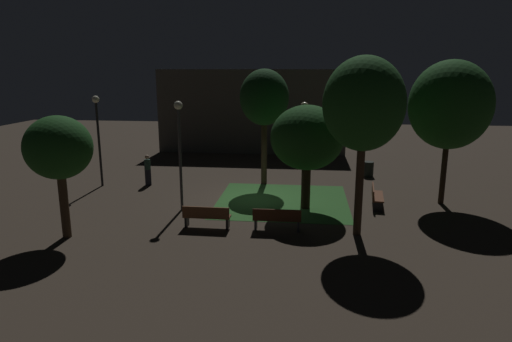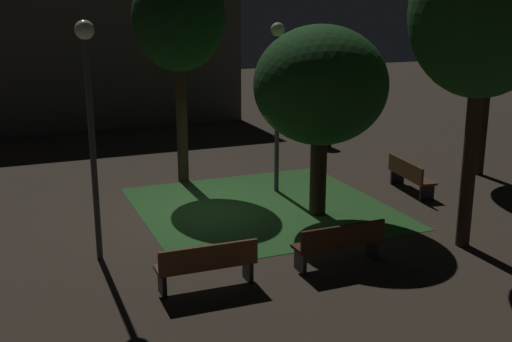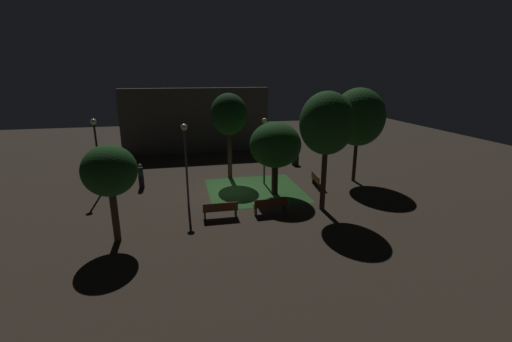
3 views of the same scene
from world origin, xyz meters
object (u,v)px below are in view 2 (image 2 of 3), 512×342
object	(u,v)px
lamp_post_plaza_east	(277,79)
lamp_post_plaza_west	(89,102)
tree_back_left	(321,86)
bench_front_right	(207,264)
bench_lawn_edge	(340,243)
tree_lawn_side	(179,20)
bench_front_left	(409,175)
tree_right_canopy	(483,15)
trash_bin	(323,135)
tree_back_right	(493,21)

from	to	relation	value
lamp_post_plaza_east	lamp_post_plaza_west	world-z (taller)	lamp_post_plaza_west
tree_back_left	lamp_post_plaza_east	bearing A→B (deg)	94.01
bench_front_right	tree_back_left	world-z (taller)	tree_back_left
tree_back_left	bench_lawn_edge	bearing A→B (deg)	-109.77
bench_front_right	tree_back_left	size ratio (longest dim) A/B	0.40
bench_front_right	lamp_post_plaza_west	distance (m)	3.75
lamp_post_plaza_east	tree_back_left	bearing A→B (deg)	-85.99
bench_front_right	tree_lawn_side	size ratio (longest dim) A/B	0.30
bench_front_left	tree_back_left	world-z (taller)	tree_back_left
bench_front_right	bench_lawn_edge	distance (m)	2.68
tree_right_canopy	lamp_post_plaza_east	distance (m)	5.70
bench_front_left	trash_bin	size ratio (longest dim) A/B	2.18
tree_lawn_side	lamp_post_plaza_east	world-z (taller)	tree_lawn_side
bench_lawn_edge	tree_back_right	distance (m)	9.20
lamp_post_plaza_east	lamp_post_plaza_west	distance (m)	5.89
bench_lawn_edge	trash_bin	distance (m)	10.27
bench_front_right	trash_bin	distance (m)	11.70
bench_front_left	tree_back_right	distance (m)	4.99
bench_lawn_edge	tree_back_right	world-z (taller)	tree_back_right
tree_back_right	bench_front_left	bearing A→B (deg)	-166.27
bench_front_left	tree_back_right	world-z (taller)	tree_back_right
tree_back_right	lamp_post_plaza_west	size ratio (longest dim) A/B	1.36
tree_right_canopy	lamp_post_plaza_east	world-z (taller)	tree_right_canopy
tree_right_canopy	lamp_post_plaza_east	xyz separation A→B (m)	(-2.04, 5.04, -1.69)
lamp_post_plaza_east	tree_lawn_side	bearing A→B (deg)	137.03
bench_front_left	tree_lawn_side	size ratio (longest dim) A/B	0.31
lamp_post_plaza_west	trash_bin	distance (m)	11.61
bench_front_left	tree_back_left	size ratio (longest dim) A/B	0.41
trash_bin	bench_front_right	bearing A→B (deg)	-128.16
tree_back_left	trash_bin	bearing A→B (deg)	60.84
tree_back_right	trash_bin	bearing A→B (deg)	117.71
bench_front_right	bench_lawn_edge	xyz separation A→B (m)	(2.68, -0.00, 0.00)
tree_right_canopy	tree_back_left	world-z (taller)	tree_right_canopy
bench_front_left	lamp_post_plaza_west	world-z (taller)	lamp_post_plaza_west
bench_front_right	bench_lawn_edge	size ratio (longest dim) A/B	1.00
tree_back_right	tree_right_canopy	bearing A→B (deg)	-134.02
tree_lawn_side	tree_back_left	bearing A→B (deg)	-61.29
bench_front_left	lamp_post_plaza_west	distance (m)	8.90
bench_front_left	tree_lawn_side	bearing A→B (deg)	147.62
tree_back_right	bench_lawn_edge	bearing A→B (deg)	-148.89
bench_lawn_edge	bench_front_left	xyz separation A→B (m)	(4.14, 3.57, 0.00)
tree_right_canopy	lamp_post_plaza_east	size ratio (longest dim) A/B	1.44
bench_front_left	lamp_post_plaza_east	world-z (taller)	lamp_post_plaza_east
bench_front_left	trash_bin	bearing A→B (deg)	85.75
bench_front_right	bench_front_left	size ratio (longest dim) A/B	0.98
tree_back_left	lamp_post_plaza_west	xyz separation A→B (m)	(-5.29, -0.79, 0.07)
tree_right_canopy	tree_lawn_side	xyz separation A→B (m)	(-4.08, 6.95, -0.25)
bench_front_right	lamp_post_plaza_east	xyz separation A→B (m)	(3.58, 5.01, 2.55)
bench_lawn_edge	tree_lawn_side	bearing A→B (deg)	99.35
bench_front_right	tree_back_right	xyz separation A→B (m)	(9.80, 4.30, 3.92)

